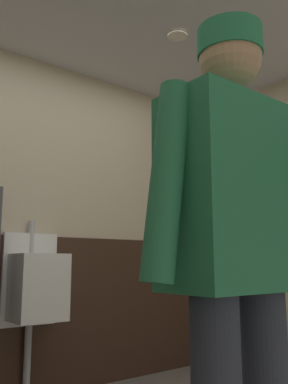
% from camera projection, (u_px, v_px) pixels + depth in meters
% --- Properties ---
extents(wall_back, '(4.28, 0.12, 2.52)m').
position_uv_depth(wall_back, '(29.00, 219.00, 3.10)').
color(wall_back, beige).
rests_on(wall_back, ground_plane).
extents(wainscot_band_back, '(3.68, 0.03, 1.13)m').
position_uv_depth(wainscot_band_back, '(28.00, 316.00, 2.92)').
color(wainscot_band_back, '#382319').
rests_on(wainscot_band_back, ground_plane).
extents(downlight_far, '(0.14, 0.14, 0.03)m').
position_uv_depth(downlight_far, '(177.00, 35.00, 2.86)').
color(downlight_far, white).
extents(urinal_middle, '(0.40, 0.34, 1.24)m').
position_uv_depth(urinal_middle, '(36.00, 286.00, 2.84)').
color(urinal_middle, white).
rests_on(urinal_middle, ground_plane).
extents(person, '(0.69, 0.60, 1.70)m').
position_uv_depth(person, '(239.00, 242.00, 1.24)').
color(person, '#2D3342').
rests_on(person, ground_plane).
extents(soap_dispenser, '(0.10, 0.07, 0.18)m').
position_uv_depth(soap_dispenser, '(183.00, 223.00, 3.94)').
color(soap_dispenser, silver).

